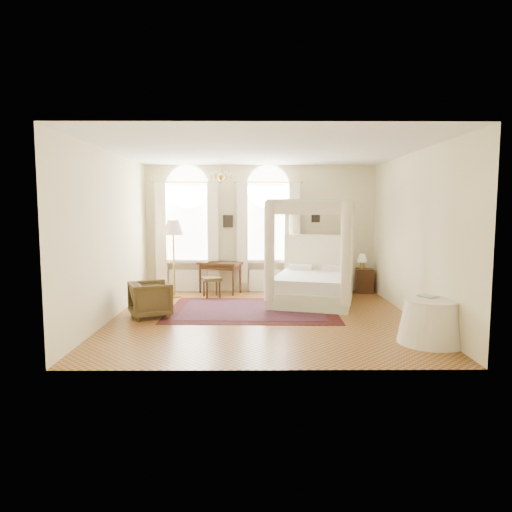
{
  "coord_description": "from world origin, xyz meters",
  "views": [
    {
      "loc": [
        -0.2,
        -8.99,
        2.19
      ],
      "look_at": [
        -0.13,
        0.4,
        1.2
      ],
      "focal_mm": 32.0,
      "sensor_mm": 36.0,
      "label": 1
    }
  ],
  "objects_px": {
    "nightstand": "(364,281)",
    "coffee_table": "(151,296)",
    "canopy_bed": "(313,280)",
    "side_table": "(431,322)",
    "writing_desk": "(220,266)",
    "armchair": "(151,299)",
    "stool": "(212,281)",
    "floor_lamp": "(173,232)"
  },
  "relations": [
    {
      "from": "nightstand",
      "to": "coffee_table",
      "type": "xyz_separation_m",
      "value": [
        -5.07,
        -2.13,
        0.03
      ]
    },
    {
      "from": "canopy_bed",
      "to": "side_table",
      "type": "relative_size",
      "value": 2.43
    },
    {
      "from": "writing_desk",
      "to": "side_table",
      "type": "xyz_separation_m",
      "value": [
        3.75,
        -4.46,
        -0.34
      ]
    },
    {
      "from": "armchair",
      "to": "coffee_table",
      "type": "bearing_deg",
      "value": -11.21
    },
    {
      "from": "stool",
      "to": "armchair",
      "type": "distance_m",
      "value": 2.3
    },
    {
      "from": "nightstand",
      "to": "side_table",
      "type": "relative_size",
      "value": 0.6
    },
    {
      "from": "stool",
      "to": "side_table",
      "type": "height_order",
      "value": "side_table"
    },
    {
      "from": "writing_desk",
      "to": "stool",
      "type": "height_order",
      "value": "writing_desk"
    },
    {
      "from": "writing_desk",
      "to": "floor_lamp",
      "type": "height_order",
      "value": "floor_lamp"
    },
    {
      "from": "writing_desk",
      "to": "side_table",
      "type": "height_order",
      "value": "writing_desk"
    },
    {
      "from": "writing_desk",
      "to": "armchair",
      "type": "height_order",
      "value": "writing_desk"
    },
    {
      "from": "armchair",
      "to": "floor_lamp",
      "type": "distance_m",
      "value": 2.44
    },
    {
      "from": "writing_desk",
      "to": "floor_lamp",
      "type": "relative_size",
      "value": 0.64
    },
    {
      "from": "stool",
      "to": "armchair",
      "type": "xyz_separation_m",
      "value": [
        -1.05,
        -2.05,
        -0.05
      ]
    },
    {
      "from": "coffee_table",
      "to": "armchair",
      "type": "bearing_deg",
      "value": -77.68
    },
    {
      "from": "nightstand",
      "to": "writing_desk",
      "type": "height_order",
      "value": "writing_desk"
    },
    {
      "from": "nightstand",
      "to": "armchair",
      "type": "height_order",
      "value": "armchair"
    },
    {
      "from": "nightstand",
      "to": "coffee_table",
      "type": "height_order",
      "value": "nightstand"
    },
    {
      "from": "canopy_bed",
      "to": "side_table",
      "type": "bearing_deg",
      "value": -64.47
    },
    {
      "from": "writing_desk",
      "to": "armchair",
      "type": "xyz_separation_m",
      "value": [
        -1.22,
        -2.62,
        -0.33
      ]
    },
    {
      "from": "stool",
      "to": "armchair",
      "type": "bearing_deg",
      "value": -117.12
    },
    {
      "from": "nightstand",
      "to": "floor_lamp",
      "type": "distance_m",
      "value": 5.04
    },
    {
      "from": "nightstand",
      "to": "stool",
      "type": "xyz_separation_m",
      "value": [
        -3.92,
        -0.56,
        0.1
      ]
    },
    {
      "from": "stool",
      "to": "floor_lamp",
      "type": "height_order",
      "value": "floor_lamp"
    },
    {
      "from": "side_table",
      "to": "armchair",
      "type": "bearing_deg",
      "value": 159.71
    },
    {
      "from": "stool",
      "to": "floor_lamp",
      "type": "distance_m",
      "value": 1.52
    },
    {
      "from": "nightstand",
      "to": "writing_desk",
      "type": "xyz_separation_m",
      "value": [
        -3.75,
        0.02,
        0.38
      ]
    },
    {
      "from": "writing_desk",
      "to": "stool",
      "type": "bearing_deg",
      "value": -106.48
    },
    {
      "from": "canopy_bed",
      "to": "floor_lamp",
      "type": "xyz_separation_m",
      "value": [
        -3.33,
        0.75,
        1.08
      ]
    },
    {
      "from": "nightstand",
      "to": "armchair",
      "type": "bearing_deg",
      "value": -152.31
    },
    {
      "from": "coffee_table",
      "to": "nightstand",
      "type": "bearing_deg",
      "value": 22.79
    },
    {
      "from": "nightstand",
      "to": "floor_lamp",
      "type": "bearing_deg",
      "value": -173.82
    },
    {
      "from": "canopy_bed",
      "to": "floor_lamp",
      "type": "relative_size",
      "value": 1.35
    },
    {
      "from": "nightstand",
      "to": "coffee_table",
      "type": "bearing_deg",
      "value": -157.21
    },
    {
      "from": "coffee_table",
      "to": "side_table",
      "type": "bearing_deg",
      "value": -24.52
    },
    {
      "from": "writing_desk",
      "to": "armchair",
      "type": "bearing_deg",
      "value": -114.93
    },
    {
      "from": "armchair",
      "to": "floor_lamp",
      "type": "relative_size",
      "value": 0.42
    },
    {
      "from": "nightstand",
      "to": "coffee_table",
      "type": "relative_size",
      "value": 1.1
    },
    {
      "from": "nightstand",
      "to": "floor_lamp",
      "type": "relative_size",
      "value": 0.33
    },
    {
      "from": "canopy_bed",
      "to": "writing_desk",
      "type": "xyz_separation_m",
      "value": [
        -2.23,
        1.29,
        0.15
      ]
    },
    {
      "from": "canopy_bed",
      "to": "coffee_table",
      "type": "bearing_deg",
      "value": -166.41
    },
    {
      "from": "floor_lamp",
      "to": "stool",
      "type": "bearing_deg",
      "value": -1.99
    }
  ]
}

